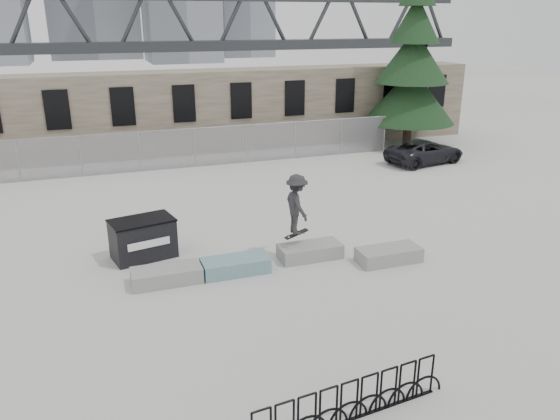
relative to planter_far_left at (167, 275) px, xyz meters
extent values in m
plane|color=beige|center=(3.32, 0.19, -0.25)|extent=(120.00, 120.00, 0.00)
cube|color=#695D4D|center=(3.32, 16.44, 2.00)|extent=(36.00, 2.50, 4.50)
cube|color=black|center=(-3.08, 15.17, 2.65)|extent=(1.20, 0.12, 2.00)
cube|color=black|center=(0.12, 15.17, 2.65)|extent=(1.20, 0.12, 2.00)
cube|color=black|center=(3.32, 15.17, 2.65)|extent=(1.20, 0.12, 2.00)
cube|color=black|center=(6.52, 15.17, 2.65)|extent=(1.20, 0.12, 2.00)
cube|color=black|center=(9.72, 15.17, 2.65)|extent=(1.20, 0.12, 2.00)
cube|color=black|center=(12.92, 15.17, 2.65)|extent=(1.20, 0.12, 2.00)
cube|color=black|center=(16.12, 15.17, 2.65)|extent=(1.20, 0.12, 2.00)
cube|color=black|center=(19.32, 15.17, 2.65)|extent=(1.20, 0.12, 2.00)
cylinder|color=gray|center=(-4.93, 12.69, 0.75)|extent=(0.06, 0.06, 2.00)
cylinder|color=gray|center=(-2.18, 12.69, 0.75)|extent=(0.06, 0.06, 2.00)
cylinder|color=gray|center=(0.57, 12.69, 0.75)|extent=(0.06, 0.06, 2.00)
cylinder|color=gray|center=(3.32, 12.69, 0.75)|extent=(0.06, 0.06, 2.00)
cylinder|color=gray|center=(6.07, 12.69, 0.75)|extent=(0.06, 0.06, 2.00)
cylinder|color=gray|center=(8.82, 12.69, 0.75)|extent=(0.06, 0.06, 2.00)
cylinder|color=gray|center=(11.57, 12.69, 0.75)|extent=(0.06, 0.06, 2.00)
cylinder|color=gray|center=(14.32, 12.69, 0.75)|extent=(0.06, 0.06, 2.00)
cube|color=#99999E|center=(3.32, 12.69, 0.75)|extent=(22.00, 0.02, 2.00)
cylinder|color=gray|center=(3.32, 12.69, 1.75)|extent=(22.00, 0.04, 0.04)
cube|color=gray|center=(0.00, 0.00, -0.02)|extent=(2.00, 0.90, 0.45)
cube|color=#2D471E|center=(0.00, 0.00, 0.15)|extent=(1.76, 0.66, 0.10)
cube|color=teal|center=(2.05, -0.02, -0.02)|extent=(2.00, 0.90, 0.45)
cube|color=#2D471E|center=(2.05, -0.02, 0.15)|extent=(1.76, 0.66, 0.10)
cube|color=gray|center=(4.58, 0.22, -0.02)|extent=(2.00, 0.90, 0.45)
cube|color=#2D471E|center=(4.58, 0.22, 0.15)|extent=(1.76, 0.66, 0.10)
cube|color=gray|center=(6.81, -0.86, -0.02)|extent=(2.00, 0.90, 0.45)
cube|color=#2D471E|center=(6.81, -0.86, 0.15)|extent=(1.76, 0.66, 0.10)
cube|color=black|center=(-0.42, 2.04, 0.37)|extent=(2.10, 1.52, 1.24)
cube|color=black|center=(-0.42, 2.04, 1.01)|extent=(2.16, 1.58, 0.06)
cube|color=white|center=(-0.30, 1.47, 0.42)|extent=(1.31, 0.30, 0.24)
cube|color=black|center=(2.40, -6.98, -0.23)|extent=(4.03, 0.49, 0.04)
torus|color=black|center=(1.51, -7.08, 0.20)|extent=(0.89, 0.15, 0.89)
torus|color=black|center=(1.95, -7.03, 0.20)|extent=(0.89, 0.15, 0.89)
torus|color=black|center=(2.40, -6.98, 0.20)|extent=(0.89, 0.15, 0.89)
torus|color=black|center=(2.85, -6.93, 0.20)|extent=(0.89, 0.15, 0.89)
torus|color=black|center=(3.30, -6.89, 0.20)|extent=(0.89, 0.15, 0.89)
torus|color=black|center=(3.74, -6.84, 0.20)|extent=(0.89, 0.15, 0.89)
torus|color=black|center=(4.19, -6.79, 0.20)|extent=(0.89, 0.15, 0.89)
cylinder|color=#38281E|center=(16.35, 13.51, 1.08)|extent=(0.50, 0.50, 2.66)
cone|color=black|center=(16.35, 13.51, 2.75)|extent=(5.29, 5.29, 3.20)
cone|color=black|center=(16.35, 13.51, 4.95)|extent=(4.24, 4.24, 3.00)
cone|color=black|center=(16.35, 13.51, 6.95)|extent=(2.83, 2.83, 2.60)
cube|color=#2D3033|center=(13.32, 55.19, 3.75)|extent=(70.00, 3.00, 1.20)
cube|color=gray|center=(43.32, 55.19, 1.75)|extent=(2.00, 3.00, 4.00)
imported|color=black|center=(14.93, 9.47, 0.36)|extent=(4.70, 2.81, 1.22)
imported|color=#27272A|center=(4.18, 0.41, 1.54)|extent=(0.76, 1.27, 1.92)
cube|color=black|center=(4.18, 0.41, 0.55)|extent=(0.81, 0.31, 0.21)
cylinder|color=beige|center=(3.90, 0.34, 0.50)|extent=(0.06, 0.03, 0.06)
cylinder|color=beige|center=(3.90, 0.48, 0.50)|extent=(0.06, 0.03, 0.06)
cylinder|color=beige|center=(4.46, 0.34, 0.50)|extent=(0.06, 0.03, 0.06)
cylinder|color=beige|center=(4.46, 0.48, 0.50)|extent=(0.06, 0.03, 0.06)
camera|label=1|loc=(-1.63, -14.54, 7.01)|focal=35.00mm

